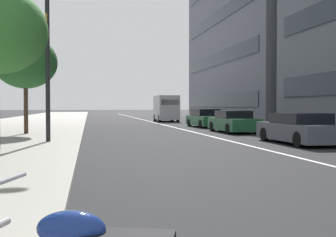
{
  "coord_description": "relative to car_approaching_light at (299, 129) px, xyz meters",
  "views": [
    {
      "loc": [
        -1.83,
        6.37,
        1.59
      ],
      "look_at": [
        11.58,
        3.79,
        1.19
      ],
      "focal_mm": 43.95,
      "sensor_mm": 36.0,
      "label": 1
    }
  ],
  "objects": [
    {
      "name": "delivery_van_ahead",
      "position": [
        27.49,
        0.61,
        0.83
      ],
      "size": [
        5.18,
        2.31,
        2.75
      ],
      "rotation": [
        0.0,
        0.0,
        -0.03
      ],
      "color": "silver",
      "rests_on": "ground"
    },
    {
      "name": "street_lamp_with_banners",
      "position": [
        1.39,
        10.09,
        4.65
      ],
      "size": [
        1.26,
        2.63,
        8.62
      ],
      "color": "#232326",
      "rests_on": "sidewalk_right_plaza"
    },
    {
      "name": "car_far_down_avenue",
      "position": [
        14.64,
        -0.08,
        0.03
      ],
      "size": [
        4.76,
        2.05,
        1.4
      ],
      "rotation": [
        0.0,
        0.0,
        0.04
      ],
      "color": "#236038",
      "rests_on": "ground"
    },
    {
      "name": "street_tree_by_lamp_post",
      "position": [
        6.76,
        12.1,
        3.31
      ],
      "size": [
        3.31,
        3.31,
        5.21
      ],
      "color": "#473323",
      "rests_on": "sidewalk_right_plaza"
    },
    {
      "name": "sidewalk_right_plaza",
      "position": [
        15.69,
        14.07,
        -0.56
      ],
      "size": [
        160.0,
        9.88,
        0.15
      ],
      "primitive_type": "cube",
      "color": "#A39E93",
      "rests_on": "ground"
    },
    {
      "name": "car_approaching_light",
      "position": [
        0.0,
        0.0,
        0.0
      ],
      "size": [
        4.7,
        1.9,
        1.31
      ],
      "rotation": [
        0.0,
        0.0,
        0.0
      ],
      "color": "#4C515B",
      "rests_on": "ground"
    },
    {
      "name": "office_tower_mid_left",
      "position": [
        31.31,
        -15.85,
        13.8
      ],
      "size": [
        27.93,
        19.22,
        28.86
      ],
      "color": "slate",
      "rests_on": "ground"
    },
    {
      "name": "car_mid_block_traffic",
      "position": [
        7.93,
        0.07,
        -0.01
      ],
      "size": [
        4.62,
        1.96,
        1.34
      ],
      "rotation": [
        0.0,
        0.0,
        0.01
      ],
      "color": "#236038",
      "rests_on": "ground"
    },
    {
      "name": "lane_centre_stripe",
      "position": [
        20.69,
        2.42,
        -0.63
      ],
      "size": [
        110.0,
        0.16,
        0.01
      ],
      "primitive_type": "cube",
      "color": "silver",
      "rests_on": "ground"
    }
  ]
}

